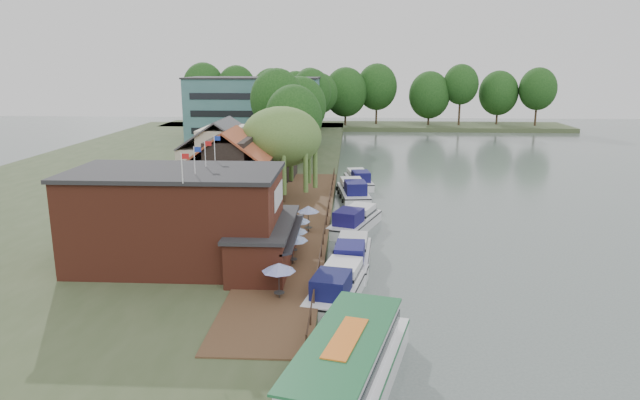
{
  "coord_description": "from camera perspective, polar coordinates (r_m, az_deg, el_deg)",
  "views": [
    {
      "loc": [
        -3.1,
        -41.28,
        15.83
      ],
      "look_at": [
        -6.0,
        12.0,
        3.0
      ],
      "focal_mm": 32.0,
      "sensor_mm": 36.0,
      "label": 1
    }
  ],
  "objects": [
    {
      "name": "cottage_b",
      "position": [
        67.79,
        -9.65,
        4.35
      ],
      "size": [
        9.6,
        8.6,
        8.5
      ],
      "primitive_type": null,
      "color": "beige",
      "rests_on": "land_bank"
    },
    {
      "name": "pub",
      "position": [
        43.2,
        -11.62,
        -1.76
      ],
      "size": [
        20.0,
        11.0,
        7.3
      ],
      "primitive_type": null,
      "color": "maroon",
      "rests_on": "land_bank"
    },
    {
      "name": "bank_tree_0",
      "position": [
        83.98,
        -2.66,
        7.43
      ],
      "size": [
        8.42,
        8.42,
        11.89
      ],
      "primitive_type": null,
      "color": "#143811",
      "rests_on": "land_bank"
    },
    {
      "name": "bank_tree_2",
      "position": [
        100.53,
        -1.94,
        8.67
      ],
      "size": [
        8.89,
        8.89,
        12.69
      ],
      "primitive_type": null,
      "color": "#143811",
      "rests_on": "land_bank"
    },
    {
      "name": "cottage_c",
      "position": [
        75.82,
        -5.2,
        5.44
      ],
      "size": [
        7.6,
        7.6,
        8.5
      ],
      "primitive_type": null,
      "color": "black",
      "rests_on": "land_bank"
    },
    {
      "name": "quay_rail",
      "position": [
        53.77,
        0.66,
        -1.94
      ],
      "size": [
        0.2,
        49.0,
        1.0
      ],
      "primitive_type": null,
      "color": "black",
      "rests_on": "land_bank"
    },
    {
      "name": "cruiser_2",
      "position": [
        55.52,
        3.52,
        -1.78
      ],
      "size": [
        6.34,
        10.45,
        2.41
      ],
      "primitive_type": null,
      "rotation": [
        0.0,
        0.0,
        -0.34
      ],
      "color": "silver",
      "rests_on": "ground"
    },
    {
      "name": "umbrella_4",
      "position": [
        51.0,
        -1.18,
        -1.88
      ],
      "size": [
        2.01,
        2.01,
        2.38
      ],
      "primitive_type": null,
      "color": "navy",
      "rests_on": "quay_deck"
    },
    {
      "name": "cruiser_4",
      "position": [
        75.39,
        3.87,
        2.26
      ],
      "size": [
        4.56,
        9.95,
        2.31
      ],
      "primitive_type": null,
      "rotation": [
        0.0,
        0.0,
        0.16
      ],
      "color": "silver",
      "rests_on": "ground"
    },
    {
      "name": "cruiser_3",
      "position": [
        67.96,
        3.35,
        1.13
      ],
      "size": [
        4.66,
        10.78,
        2.55
      ],
      "primitive_type": null,
      "rotation": [
        0.0,
        0.0,
        0.13
      ],
      "color": "white",
      "rests_on": "ground"
    },
    {
      "name": "cruiser_1",
      "position": [
        45.72,
        3.16,
        -5.17
      ],
      "size": [
        3.9,
        10.09,
        2.4
      ],
      "primitive_type": null,
      "rotation": [
        0.0,
        0.0,
        -0.07
      ],
      "color": "silver",
      "rests_on": "ground"
    },
    {
      "name": "quay_deck",
      "position": [
        53.59,
        -2.25,
        -2.5
      ],
      "size": [
        6.0,
        50.0,
        0.1
      ],
      "primitive_type": "cube",
      "color": "#47301E",
      "rests_on": "land_bank"
    },
    {
      "name": "umbrella_2",
      "position": [
        45.04,
        -2.71,
        -3.99
      ],
      "size": [
        2.34,
        2.34,
        2.38
      ],
      "primitive_type": null,
      "color": "navy",
      "rests_on": "quay_deck"
    },
    {
      "name": "cruiser_0",
      "position": [
        39.51,
        1.78,
        -8.19
      ],
      "size": [
        5.19,
        10.51,
        2.45
      ],
      "primitive_type": null,
      "rotation": [
        0.0,
        0.0,
        -0.2
      ],
      "color": "white",
      "rests_on": "ground"
    },
    {
      "name": "hotel_block",
      "position": [
        113.21,
        -6.58,
        9.04
      ],
      "size": [
        25.4,
        12.4,
        12.3
      ],
      "primitive_type": null,
      "color": "#38666B",
      "rests_on": "land_bank"
    },
    {
      "name": "cottage_a",
      "position": [
        57.53,
        -8.89,
        2.76
      ],
      "size": [
        8.6,
        7.6,
        8.5
      ],
      "primitive_type": null,
      "color": "black",
      "rests_on": "land_bank"
    },
    {
      "name": "bank_tree_4",
      "position": [
        129.41,
        0.01,
        9.78
      ],
      "size": [
        7.8,
        7.8,
        12.77
      ],
      "primitive_type": null,
      "color": "#143811",
      "rests_on": "land_bank"
    },
    {
      "name": "land_bank",
      "position": [
        82.33,
        -16.03,
        2.26
      ],
      "size": [
        50.0,
        140.0,
        1.0
      ],
      "primitive_type": "cube",
      "color": "#384728",
      "rests_on": "ground"
    },
    {
      "name": "swan",
      "position": [
        34.4,
        5.95,
        -13.55
      ],
      "size": [
        0.44,
        0.44,
        0.44
      ],
      "primitive_type": "sphere",
      "color": "white",
      "rests_on": "ground"
    },
    {
      "name": "umbrella_1",
      "position": [
        42.93,
        -2.77,
        -4.89
      ],
      "size": [
        2.36,
        2.36,
        2.38
      ],
      "primitive_type": null,
      "color": "#1B4296",
      "rests_on": "quay_deck"
    },
    {
      "name": "bank_tree_1",
      "position": [
        92.28,
        -4.29,
        8.66
      ],
      "size": [
        8.58,
        8.58,
        14.13
      ],
      "primitive_type": null,
      "color": "#143811",
      "rests_on": "land_bank"
    },
    {
      "name": "bank_tree_3",
      "position": [
        118.97,
        -0.89,
        9.71
      ],
      "size": [
        8.27,
        8.27,
        13.87
      ],
      "primitive_type": null,
      "color": "#143811",
      "rests_on": "land_bank"
    },
    {
      "name": "umbrella_3",
      "position": [
        47.87,
        -2.4,
        -2.93
      ],
      "size": [
        2.4,
        2.4,
        2.38
      ],
      "primitive_type": null,
      "color": "#1B4597",
      "rests_on": "quay_deck"
    },
    {
      "name": "umbrella_0",
      "position": [
        36.93,
        -4.13,
        -8.03
      ],
      "size": [
        2.21,
        2.21,
        2.38
      ],
      "primitive_type": null,
      "color": "#1C2C9B",
      "rests_on": "quay_deck"
    },
    {
      "name": "bank_tree_5",
      "position": [
        135.69,
        -2.42,
        10.02
      ],
      "size": [
        8.21,
        8.21,
        13.13
      ],
      "primitive_type": null,
      "color": "#143811",
      "rests_on": "land_bank"
    },
    {
      "name": "ground",
      "position": [
        44.32,
        6.98,
        -7.51
      ],
      "size": [
        260.0,
        260.0,
        0.0
      ],
      "primitive_type": "plane",
      "color": "#505C59",
      "rests_on": "ground"
    },
    {
      "name": "willow",
      "position": [
        61.49,
        -3.85,
        4.49
      ],
      "size": [
        8.6,
        8.6,
        10.43
      ],
      "primitive_type": null,
      "color": "#476B2D",
      "rests_on": "land_bank"
    },
    {
      "name": "tour_boat",
      "position": [
        27.85,
        2.14,
        -17.13
      ],
      "size": [
        7.84,
        15.56,
        3.27
      ],
      "primitive_type": null,
      "rotation": [
        0.0,
        0.0,
        -0.25
      ],
      "color": "silver",
      "rests_on": "ground"
    }
  ]
}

